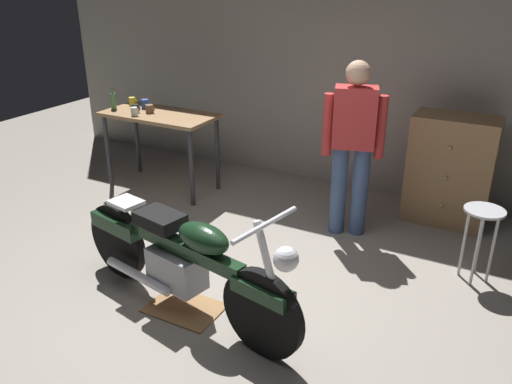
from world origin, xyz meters
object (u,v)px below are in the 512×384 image
(mug_black_matte, at_px, (136,109))
(mug_blue_enamel, at_px, (145,104))
(shop_stool, at_px, (482,225))
(wooden_dresser, at_px, (450,170))
(mug_yellow_tall, at_px, (132,101))
(person_standing, at_px, (353,142))
(motorcycle, at_px, (182,259))
(mug_brown_stoneware, at_px, (150,109))
(mug_white_ceramic, at_px, (134,111))
(bottle, at_px, (113,101))

(mug_black_matte, xyz_separation_m, mug_blue_enamel, (-0.03, 0.20, 0.01))
(shop_stool, height_order, wooden_dresser, wooden_dresser)
(wooden_dresser, relative_size, mug_yellow_tall, 10.00)
(person_standing, relative_size, mug_blue_enamel, 13.52)
(mug_yellow_tall, bearing_deg, shop_stool, -7.29)
(shop_stool, bearing_deg, mug_yellow_tall, 172.71)
(motorcycle, xyz_separation_m, mug_black_matte, (-1.87, 1.77, 0.50))
(mug_brown_stoneware, height_order, mug_yellow_tall, mug_yellow_tall)
(mug_brown_stoneware, bearing_deg, mug_black_matte, -154.28)
(mug_black_matte, relative_size, mug_blue_enamel, 0.85)
(mug_brown_stoneware, bearing_deg, mug_white_ceramic, -110.66)
(mug_blue_enamel, height_order, bottle, bottle)
(motorcycle, height_order, mug_blue_enamel, mug_blue_enamel)
(mug_brown_stoneware, relative_size, mug_yellow_tall, 1.10)
(wooden_dresser, xyz_separation_m, mug_black_matte, (-3.33, -0.76, 0.39))
(shop_stool, relative_size, mug_brown_stoneware, 5.28)
(mug_black_matte, xyz_separation_m, bottle, (-0.33, 0.00, 0.05))
(mug_white_ceramic, height_order, mug_brown_stoneware, mug_white_ceramic)
(person_standing, relative_size, bottle, 6.93)
(shop_stool, distance_m, mug_blue_enamel, 3.84)
(mug_yellow_tall, xyz_separation_m, mug_blue_enamel, (0.23, -0.04, 0.00))
(shop_stool, xyz_separation_m, mug_white_ceramic, (-3.68, 0.16, 0.45))
(mug_black_matte, bearing_deg, person_standing, 0.79)
(shop_stool, relative_size, mug_black_matte, 6.08)
(mug_brown_stoneware, xyz_separation_m, mug_yellow_tall, (-0.40, 0.18, 0.00))
(mug_black_matte, xyz_separation_m, mug_yellow_tall, (-0.26, 0.25, 0.00))
(mug_brown_stoneware, distance_m, mug_yellow_tall, 0.44)
(wooden_dresser, bearing_deg, shop_stool, -67.53)
(motorcycle, distance_m, wooden_dresser, 2.92)
(wooden_dresser, bearing_deg, motorcycle, -119.85)
(shop_stool, distance_m, mug_white_ceramic, 3.71)
(person_standing, xyz_separation_m, wooden_dresser, (0.79, 0.72, -0.38))
(mug_blue_enamel, bearing_deg, mug_brown_stoneware, -37.97)
(shop_stool, distance_m, mug_brown_stoneware, 3.65)
(shop_stool, bearing_deg, mug_brown_stoneware, 174.69)
(bottle, bearing_deg, mug_blue_enamel, 34.27)
(mug_black_matte, distance_m, bottle, 0.33)
(person_standing, bearing_deg, mug_black_matte, -17.65)
(mug_yellow_tall, bearing_deg, mug_blue_enamel, -10.47)
(person_standing, xyz_separation_m, mug_brown_stoneware, (-2.39, 0.03, 0.02))
(motorcycle, distance_m, person_standing, 1.98)
(wooden_dresser, height_order, mug_blue_enamel, wooden_dresser)
(motorcycle, bearing_deg, mug_white_ceramic, 148.74)
(motorcycle, bearing_deg, mug_brown_stoneware, 144.73)
(motorcycle, relative_size, mug_blue_enamel, 17.49)
(bottle, bearing_deg, mug_black_matte, -0.29)
(motorcycle, height_order, shop_stool, motorcycle)
(motorcycle, relative_size, mug_white_ceramic, 20.71)
(motorcycle, height_order, wooden_dresser, wooden_dresser)
(mug_brown_stoneware, xyz_separation_m, bottle, (-0.47, -0.07, 0.05))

